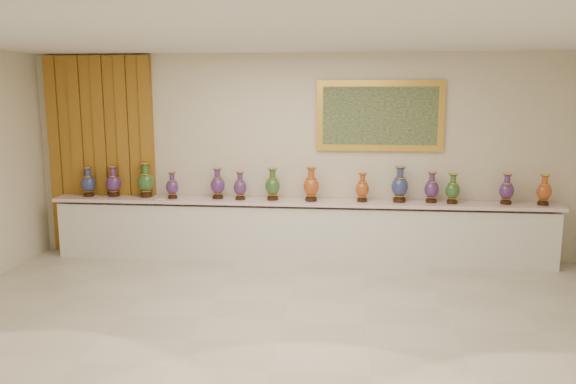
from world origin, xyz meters
name	(u,v)px	position (x,y,z in m)	size (l,w,h in m)	color
ground	(283,321)	(0.00, 0.00, 0.00)	(8.00, 8.00, 0.00)	beige
room	(144,149)	(-2.37, 2.44, 1.60)	(8.00, 8.00, 8.00)	beige
counter	(300,231)	(0.00, 2.27, 0.44)	(7.28, 0.48, 0.90)	white
vase_0	(88,183)	(-3.18, 2.25, 1.10)	(0.24, 0.24, 0.44)	#311B0D
vase_1	(113,183)	(-2.81, 2.29, 1.11)	(0.24, 0.24, 0.46)	#311B0D
vase_2	(146,182)	(-2.31, 2.29, 1.13)	(0.26, 0.26, 0.52)	#311B0D
vase_3	(172,187)	(-1.88, 2.21, 1.08)	(0.20, 0.20, 0.39)	#311B0D
vase_4	(218,185)	(-1.21, 2.27, 1.10)	(0.21, 0.21, 0.45)	#311B0D
vase_5	(240,187)	(-0.87, 2.22, 1.08)	(0.24, 0.24, 0.41)	#311B0D
vase_6	(273,186)	(-0.40, 2.24, 1.11)	(0.25, 0.25, 0.47)	#311B0D
vase_7	(311,186)	(0.16, 2.22, 1.12)	(0.29, 0.29, 0.49)	#311B0D
vase_8	(362,189)	(0.89, 2.25, 1.09)	(0.22, 0.22, 0.42)	#311B0D
vase_9	(400,186)	(1.42, 2.27, 1.13)	(0.31, 0.31, 0.51)	#311B0D
vase_10	(432,189)	(1.86, 2.28, 1.10)	(0.27, 0.27, 0.44)	#311B0D
vase_11	(453,190)	(2.14, 2.23, 1.09)	(0.26, 0.26, 0.43)	#311B0D
vase_12	(507,190)	(2.89, 2.27, 1.09)	(0.21, 0.21, 0.43)	#311B0D
vase_13	(544,191)	(3.38, 2.25, 1.09)	(0.20, 0.20, 0.43)	#311B0D
label_card	(160,199)	(-2.04, 2.13, 0.90)	(0.10, 0.06, 0.00)	white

